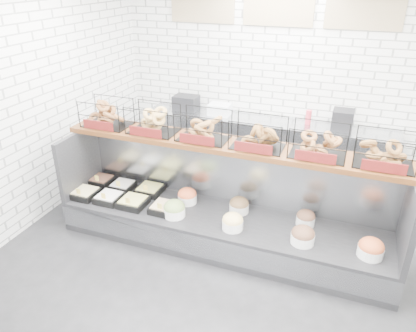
% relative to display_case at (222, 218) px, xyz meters
% --- Properties ---
extents(ground, '(5.50, 5.50, 0.00)m').
position_rel_display_case_xyz_m(ground, '(0.02, -0.34, -0.33)').
color(ground, black).
rests_on(ground, ground).
extents(room_shell, '(5.02, 5.51, 3.01)m').
position_rel_display_case_xyz_m(room_shell, '(0.02, 0.26, 1.73)').
color(room_shell, white).
rests_on(room_shell, ground).
extents(display_case, '(4.00, 0.90, 1.20)m').
position_rel_display_case_xyz_m(display_case, '(0.00, 0.00, 0.00)').
color(display_case, black).
rests_on(display_case, ground).
extents(bagel_shelf, '(4.10, 0.50, 0.40)m').
position_rel_display_case_xyz_m(bagel_shelf, '(0.02, 0.18, 1.06)').
color(bagel_shelf, '#41210E').
rests_on(bagel_shelf, display_case).
extents(prep_counter, '(4.00, 0.60, 1.20)m').
position_rel_display_case_xyz_m(prep_counter, '(0.01, 2.09, 0.14)').
color(prep_counter, '#93969B').
rests_on(prep_counter, ground).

